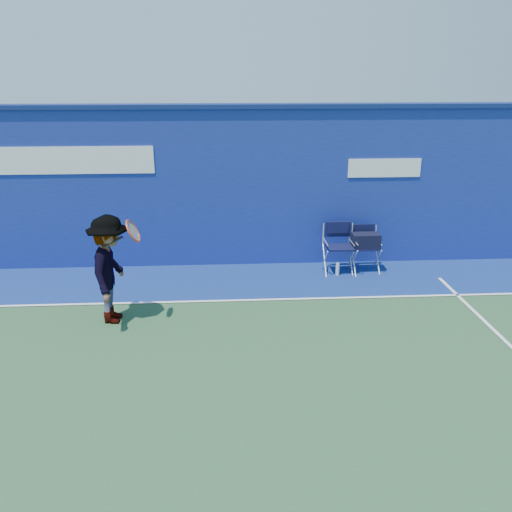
{
  "coord_description": "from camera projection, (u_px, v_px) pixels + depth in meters",
  "views": [
    {
      "loc": [
        0.53,
        -5.14,
        3.67
      ],
      "look_at": [
        1.0,
        2.6,
        1.0
      ],
      "focal_mm": 38.0,
      "sensor_mm": 36.0,
      "label": 1
    }
  ],
  "objects": [
    {
      "name": "ground",
      "position": [
        180.0,
        419.0,
        6.02
      ],
      "size": [
        80.0,
        80.0,
        0.0
      ],
      "primitive_type": "plane",
      "color": "#294E2E",
      "rests_on": "ground"
    },
    {
      "name": "stadium_wall",
      "position": [
        196.0,
        186.0,
        10.42
      ],
      "size": [
        24.0,
        0.5,
        3.08
      ],
      "color": "navy",
      "rests_on": "ground"
    },
    {
      "name": "out_of_bounds_strip",
      "position": [
        197.0,
        282.0,
        9.88
      ],
      "size": [
        24.0,
        1.8,
        0.01
      ],
      "primitive_type": "cube",
      "color": "navy",
      "rests_on": "ground"
    },
    {
      "name": "court_lines",
      "position": [
        184.0,
        388.0,
        6.58
      ],
      "size": [
        24.0,
        12.0,
        0.01
      ],
      "color": "white",
      "rests_on": "out_of_bounds_strip"
    },
    {
      "name": "directors_chair_left",
      "position": [
        339.0,
        257.0,
        10.27
      ],
      "size": [
        0.56,
        0.52,
        0.94
      ],
      "color": "silver",
      "rests_on": "ground"
    },
    {
      "name": "directors_chair_right",
      "position": [
        364.0,
        253.0,
        10.33
      ],
      "size": [
        0.52,
        0.46,
        0.87
      ],
      "color": "silver",
      "rests_on": "ground"
    },
    {
      "name": "water_bottle",
      "position": [
        338.0,
        269.0,
        10.18
      ],
      "size": [
        0.07,
        0.07,
        0.26
      ],
      "primitive_type": "cylinder",
      "color": "silver",
      "rests_on": "ground"
    },
    {
      "name": "tennis_player",
      "position": [
        110.0,
        269.0,
        8.12
      ],
      "size": [
        0.83,
        1.1,
        1.67
      ],
      "color": "#EA4738",
      "rests_on": "ground"
    }
  ]
}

